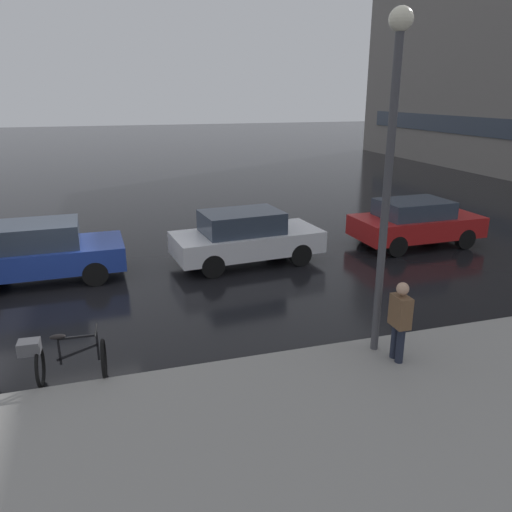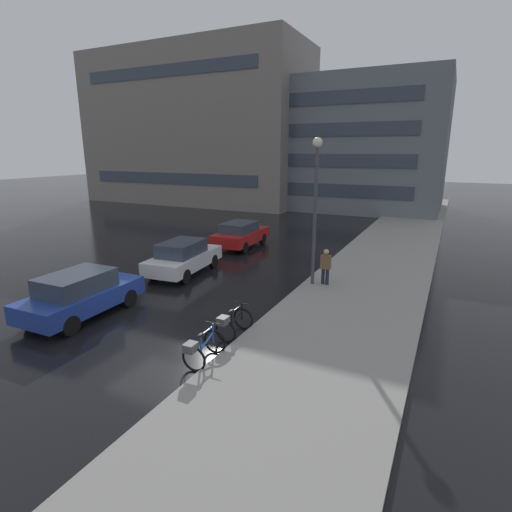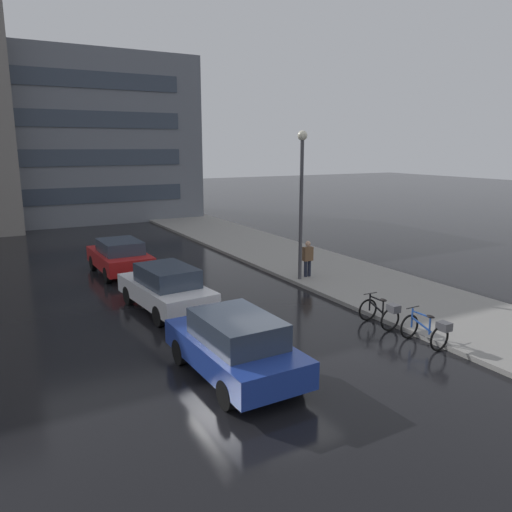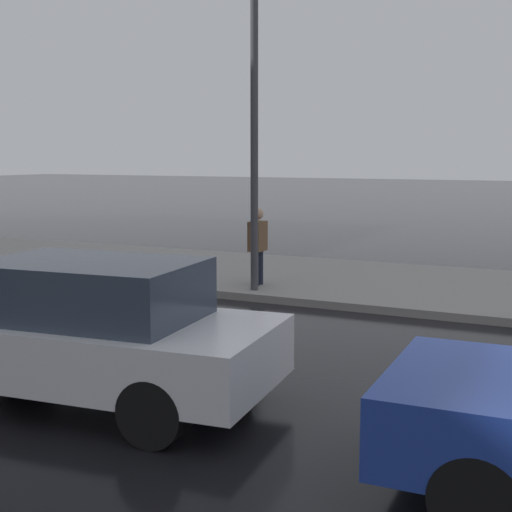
{
  "view_description": "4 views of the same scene",
  "coord_description": "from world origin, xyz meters",
  "px_view_note": "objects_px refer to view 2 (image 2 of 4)",
  "views": [
    {
      "loc": [
        11.34,
        0.8,
        4.69
      ],
      "look_at": [
        0.45,
        4.1,
        0.97
      ],
      "focal_mm": 35.0,
      "sensor_mm": 36.0,
      "label": 1
    },
    {
      "loc": [
        8.83,
        -9.75,
        5.48
      ],
      "look_at": [
        1.78,
        4.55,
        1.25
      ],
      "focal_mm": 28.0,
      "sensor_mm": 36.0,
      "label": 2
    },
    {
      "loc": [
        -6.91,
        -10.88,
        5.34
      ],
      "look_at": [
        1.03,
        3.61,
        1.72
      ],
      "focal_mm": 35.0,
      "sensor_mm": 36.0,
      "label": 3
    },
    {
      "loc": [
        -7.68,
        -0.35,
        2.62
      ],
      "look_at": [
        2.04,
        4.36,
        1.08
      ],
      "focal_mm": 50.0,
      "sensor_mm": 36.0,
      "label": 4
    }
  ],
  "objects_px": {
    "bicycle_second": "(232,323)",
    "car_white": "(183,257)",
    "car_red": "(240,234)",
    "pedestrian": "(326,266)",
    "bicycle_nearest": "(202,348)",
    "streetlamp": "(316,195)",
    "car_blue": "(81,294)"
  },
  "relations": [
    {
      "from": "bicycle_second",
      "to": "pedestrian",
      "type": "xyz_separation_m",
      "value": [
        1.18,
        5.67,
        0.44
      ]
    },
    {
      "from": "streetlamp",
      "to": "car_white",
      "type": "bearing_deg",
      "value": -171.84
    },
    {
      "from": "car_blue",
      "to": "streetlamp",
      "type": "bearing_deg",
      "value": 46.34
    },
    {
      "from": "car_white",
      "to": "car_red",
      "type": "height_order",
      "value": "car_white"
    },
    {
      "from": "car_red",
      "to": "pedestrian",
      "type": "distance_m",
      "value": 8.01
    },
    {
      "from": "pedestrian",
      "to": "bicycle_second",
      "type": "bearing_deg",
      "value": -101.71
    },
    {
      "from": "bicycle_nearest",
      "to": "car_red",
      "type": "distance_m",
      "value": 13.24
    },
    {
      "from": "car_white",
      "to": "car_blue",
      "type": "bearing_deg",
      "value": -91.99
    },
    {
      "from": "bicycle_second",
      "to": "car_white",
      "type": "relative_size",
      "value": 0.31
    },
    {
      "from": "bicycle_nearest",
      "to": "streetlamp",
      "type": "bearing_deg",
      "value": 85.1
    },
    {
      "from": "car_red",
      "to": "streetlamp",
      "type": "height_order",
      "value": "streetlamp"
    },
    {
      "from": "car_blue",
      "to": "car_red",
      "type": "distance_m",
      "value": 11.21
    },
    {
      "from": "car_blue",
      "to": "car_red",
      "type": "relative_size",
      "value": 1.03
    },
    {
      "from": "streetlamp",
      "to": "bicycle_second",
      "type": "bearing_deg",
      "value": -97.15
    },
    {
      "from": "car_red",
      "to": "pedestrian",
      "type": "height_order",
      "value": "pedestrian"
    },
    {
      "from": "streetlamp",
      "to": "car_red",
      "type": "bearing_deg",
      "value": 141.1
    },
    {
      "from": "bicycle_second",
      "to": "car_blue",
      "type": "xyz_separation_m",
      "value": [
        -5.38,
        -0.85,
        0.32
      ]
    },
    {
      "from": "car_blue",
      "to": "streetlamp",
      "type": "height_order",
      "value": "streetlamp"
    },
    {
      "from": "bicycle_second",
      "to": "car_red",
      "type": "bearing_deg",
      "value": 117.19
    },
    {
      "from": "car_blue",
      "to": "car_white",
      "type": "bearing_deg",
      "value": 88.01
    },
    {
      "from": "bicycle_second",
      "to": "car_white",
      "type": "xyz_separation_m",
      "value": [
        -5.19,
        4.66,
        0.31
      ]
    },
    {
      "from": "bicycle_second",
      "to": "pedestrian",
      "type": "bearing_deg",
      "value": 78.29
    },
    {
      "from": "car_white",
      "to": "car_red",
      "type": "bearing_deg",
      "value": 91.36
    },
    {
      "from": "bicycle_nearest",
      "to": "bicycle_second",
      "type": "relative_size",
      "value": 1.02
    },
    {
      "from": "car_red",
      "to": "bicycle_nearest",
      "type": "bearing_deg",
      "value": -65.97
    },
    {
      "from": "bicycle_second",
      "to": "streetlamp",
      "type": "xyz_separation_m",
      "value": [
        0.69,
        5.5,
        3.32
      ]
    },
    {
      "from": "bicycle_nearest",
      "to": "pedestrian",
      "type": "height_order",
      "value": "pedestrian"
    },
    {
      "from": "bicycle_nearest",
      "to": "car_blue",
      "type": "xyz_separation_m",
      "value": [
        -5.45,
        0.88,
        0.32
      ]
    },
    {
      "from": "car_white",
      "to": "car_red",
      "type": "xyz_separation_m",
      "value": [
        -0.14,
        5.69,
        -0.01
      ]
    },
    {
      "from": "bicycle_second",
      "to": "pedestrian",
      "type": "relative_size",
      "value": 0.84
    },
    {
      "from": "car_red",
      "to": "pedestrian",
      "type": "bearing_deg",
      "value": -35.79
    },
    {
      "from": "pedestrian",
      "to": "streetlamp",
      "type": "relative_size",
      "value": 0.27
    }
  ]
}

